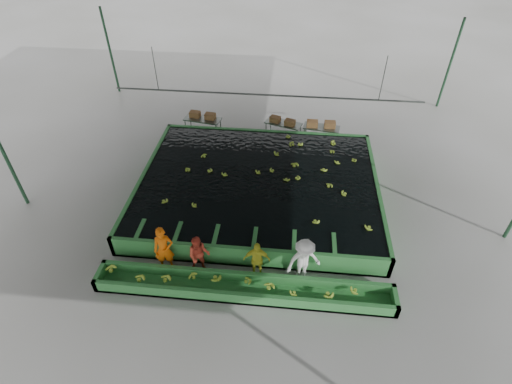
# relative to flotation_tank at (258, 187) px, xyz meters

# --- Properties ---
(ground) EXTENTS (80.00, 80.00, 0.00)m
(ground) POSITION_rel_flotation_tank_xyz_m (0.00, -1.50, -0.45)
(ground) COLOR gray
(ground) RESTS_ON ground
(shed_roof) EXTENTS (20.00, 22.00, 0.04)m
(shed_roof) POSITION_rel_flotation_tank_xyz_m (0.00, -1.50, 4.55)
(shed_roof) COLOR gray
(shed_roof) RESTS_ON shed_posts
(shed_posts) EXTENTS (20.00, 22.00, 5.00)m
(shed_posts) POSITION_rel_flotation_tank_xyz_m (0.00, -1.50, 2.05)
(shed_posts) COLOR #244D30
(shed_posts) RESTS_ON ground
(flotation_tank) EXTENTS (10.00, 8.00, 0.90)m
(flotation_tank) POSITION_rel_flotation_tank_xyz_m (0.00, 0.00, 0.00)
(flotation_tank) COLOR #307B38
(flotation_tank) RESTS_ON ground
(tank_water) EXTENTS (9.70, 7.70, 0.00)m
(tank_water) POSITION_rel_flotation_tank_xyz_m (0.00, -0.00, 0.40)
(tank_water) COLOR black
(tank_water) RESTS_ON flotation_tank
(sorting_trough) EXTENTS (10.00, 1.00, 0.50)m
(sorting_trough) POSITION_rel_flotation_tank_xyz_m (0.00, -5.10, -0.20)
(sorting_trough) COLOR #307B38
(sorting_trough) RESTS_ON ground
(cableway_rail) EXTENTS (0.08, 0.08, 14.00)m
(cableway_rail) POSITION_rel_flotation_tank_xyz_m (0.00, 3.50, 2.55)
(cableway_rail) COLOR #59605B
(cableway_rail) RESTS_ON shed_roof
(rail_hanger_left) EXTENTS (0.04, 0.04, 2.00)m
(rail_hanger_left) POSITION_rel_flotation_tank_xyz_m (-5.00, 3.50, 3.55)
(rail_hanger_left) COLOR #59605B
(rail_hanger_left) RESTS_ON shed_roof
(rail_hanger_right) EXTENTS (0.04, 0.04, 2.00)m
(rail_hanger_right) POSITION_rel_flotation_tank_xyz_m (5.00, 3.50, 3.55)
(rail_hanger_right) COLOR #59605B
(rail_hanger_right) RESTS_ON shed_roof
(worker_a) EXTENTS (0.77, 0.60, 1.87)m
(worker_a) POSITION_rel_flotation_tank_xyz_m (-2.83, -4.30, 0.48)
(worker_a) COLOR #EC5F09
(worker_a) RESTS_ON ground
(worker_b) EXTENTS (0.84, 0.69, 1.58)m
(worker_b) POSITION_rel_flotation_tank_xyz_m (-1.62, -4.30, 0.34)
(worker_b) COLOR #C23C28
(worker_b) RESTS_ON ground
(worker_c) EXTENTS (0.93, 0.44, 1.55)m
(worker_c) POSITION_rel_flotation_tank_xyz_m (0.36, -4.30, 0.33)
(worker_c) COLOR gold
(worker_c) RESTS_ON ground
(worker_d) EXTENTS (1.35, 1.07, 1.83)m
(worker_d) POSITION_rel_flotation_tank_xyz_m (1.94, -4.30, 0.46)
(worker_d) COLOR white
(worker_d) RESTS_ON ground
(packing_table_left) EXTENTS (1.99, 1.07, 0.86)m
(packing_table_left) POSITION_rel_flotation_tank_xyz_m (-3.40, 4.81, -0.02)
(packing_table_left) COLOR #59605B
(packing_table_left) RESTS_ON ground
(packing_table_mid) EXTENTS (1.98, 1.29, 0.84)m
(packing_table_mid) POSITION_rel_flotation_tank_xyz_m (0.81, 4.85, -0.03)
(packing_table_mid) COLOR #59605B
(packing_table_mid) RESTS_ON ground
(packing_table_right) EXTENTS (1.90, 1.01, 0.82)m
(packing_table_right) POSITION_rel_flotation_tank_xyz_m (2.75, 4.66, -0.04)
(packing_table_right) COLOR #59605B
(packing_table_right) RESTS_ON ground
(box_stack_left) EXTENTS (1.41, 0.58, 0.29)m
(box_stack_left) POSITION_rel_flotation_tank_xyz_m (-3.40, 4.90, 0.41)
(box_stack_left) COLOR brown
(box_stack_left) RESTS_ON packing_table_left
(box_stack_mid) EXTENTS (1.36, 0.79, 0.28)m
(box_stack_mid) POSITION_rel_flotation_tank_xyz_m (0.76, 4.79, 0.39)
(box_stack_mid) COLOR brown
(box_stack_mid) RESTS_ON packing_table_mid
(box_stack_right) EXTENTS (1.43, 0.40, 0.31)m
(box_stack_right) POSITION_rel_flotation_tank_xyz_m (2.71, 4.68, 0.37)
(box_stack_right) COLOR brown
(box_stack_right) RESTS_ON packing_table_right
(floating_bananas) EXTENTS (8.51, 5.80, 0.12)m
(floating_bananas) POSITION_rel_flotation_tank_xyz_m (0.00, 0.80, 0.40)
(floating_bananas) COLOR #8FB12F
(floating_bananas) RESTS_ON tank_water
(trough_bananas) EXTENTS (9.13, 0.61, 0.12)m
(trough_bananas) POSITION_rel_flotation_tank_xyz_m (0.00, -5.10, -0.05)
(trough_bananas) COLOR #8FB12F
(trough_bananas) RESTS_ON sorting_trough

